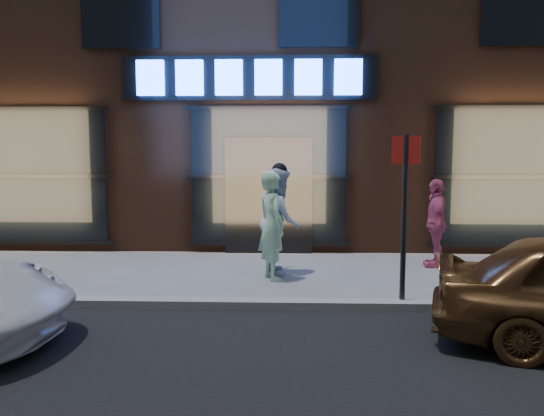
{
  "coord_description": "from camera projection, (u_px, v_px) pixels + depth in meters",
  "views": [
    {
      "loc": [
        0.46,
        -6.99,
        2.13
      ],
      "look_at": [
        0.15,
        1.6,
        1.2
      ],
      "focal_mm": 35.0,
      "sensor_mm": 36.0,
      "label": 1
    }
  ],
  "objects": [
    {
      "name": "passerby",
      "position": [
        436.0,
        223.0,
        9.72
      ],
      "size": [
        0.53,
        1.0,
        1.62
      ],
      "primitive_type": "imported",
      "rotation": [
        0.0,
        0.0,
        -1.71
      ],
      "color": "#D4577D",
      "rests_on": "ground"
    },
    {
      "name": "storefront_building",
      "position": [
        275.0,
        41.0,
        14.58
      ],
      "size": [
        30.2,
        8.28,
        10.3
      ],
      "color": "#54301E",
      "rests_on": "ground"
    },
    {
      "name": "man_cap",
      "position": [
        279.0,
        220.0,
        9.26
      ],
      "size": [
        0.75,
        0.93,
        1.84
      ],
      "primitive_type": "imported",
      "rotation": [
        0.0,
        0.0,
        1.63
      ],
      "color": "white",
      "rests_on": "ground"
    },
    {
      "name": "curb",
      "position": [
        257.0,
        304.0,
        7.19
      ],
      "size": [
        60.0,
        0.25,
        0.12
      ],
      "primitive_type": "cube",
      "color": "gray",
      "rests_on": "ground"
    },
    {
      "name": "sign_post",
      "position": [
        404.0,
        204.0,
        7.07
      ],
      "size": [
        0.35,
        0.19,
        2.35
      ],
      "rotation": [
        0.0,
        0.0,
        -0.43
      ],
      "color": "#262628",
      "rests_on": "ground"
    },
    {
      "name": "ground",
      "position": [
        257.0,
        308.0,
        7.2
      ],
      "size": [
        90.0,
        90.0,
        0.0
      ],
      "primitive_type": "plane",
      "color": "slate",
      "rests_on": "ground"
    },
    {
      "name": "man_bowtie",
      "position": [
        272.0,
        225.0,
        8.75
      ],
      "size": [
        0.66,
        0.78,
        1.81
      ],
      "primitive_type": "imported",
      "rotation": [
        0.0,
        0.0,
        1.99
      ],
      "color": "#B8F2CB",
      "rests_on": "ground"
    }
  ]
}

